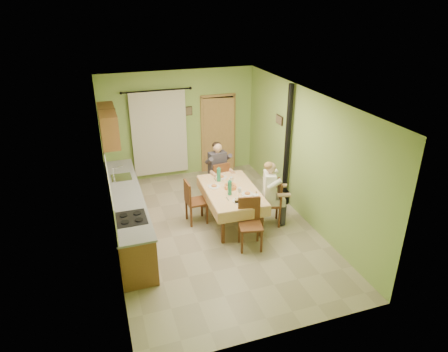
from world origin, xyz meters
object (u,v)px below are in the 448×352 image
object	(u,v)px
chair_near	(250,234)
man_far	(218,165)
dining_table	(231,205)
chair_right	(270,211)
chair_far	(218,188)
chair_left	(196,210)
stove_flue	(286,163)
man_right	(271,186)

from	to	relation	value
chair_near	man_far	world-z (taller)	man_far
dining_table	chair_right	world-z (taller)	chair_right
chair_far	chair_left	distance (m)	1.16
chair_far	stove_flue	world-z (taller)	stove_flue
chair_near	chair_right	xyz separation A→B (m)	(0.74, 0.68, -0.00)
chair_far	man_right	bearing A→B (deg)	-71.53
chair_far	chair_near	distance (m)	2.10
man_right	chair_right	bearing A→B (deg)	-90.00
chair_right	chair_left	distance (m)	1.59
chair_right	man_far	distance (m)	1.70
chair_near	man_far	xyz separation A→B (m)	(0.03, 2.12, 0.59)
chair_near	man_right	world-z (taller)	man_right
man_far	chair_far	bearing A→B (deg)	-90.00
chair_near	man_far	size ratio (longest dim) A/B	0.71
chair_right	stove_flue	world-z (taller)	stove_flue
chair_near	man_right	xyz separation A→B (m)	(0.73, 0.69, 0.59)
chair_near	man_far	distance (m)	2.20
chair_left	man_far	distance (m)	1.31
chair_near	man_far	bearing A→B (deg)	-78.63
chair_near	chair_right	size ratio (longest dim) A/B	1.00
man_far	man_right	distance (m)	1.59
dining_table	chair_near	distance (m)	1.05
stove_flue	chair_far	bearing A→B (deg)	153.79
chair_left	man_far	world-z (taller)	man_far
dining_table	chair_near	xyz separation A→B (m)	(0.02, -1.04, -0.09)
chair_far	chair_right	distance (m)	1.59
chair_near	chair_left	size ratio (longest dim) A/B	1.02
man_far	man_right	bearing A→B (deg)	-71.68
chair_right	chair_left	world-z (taller)	chair_right
chair_near	chair_left	world-z (taller)	chair_near
dining_table	stove_flue	size ratio (longest dim) A/B	0.66
chair_right	stove_flue	xyz separation A→B (m)	(0.69, 0.74, 0.73)
chair_right	man_right	distance (m)	0.59
chair_far	chair_left	world-z (taller)	chair_far
man_far	chair_near	bearing A→B (deg)	-98.37
chair_right	man_right	world-z (taller)	man_right
chair_near	man_right	distance (m)	1.16
chair_far	chair_near	xyz separation A→B (m)	(-0.04, -2.10, 0.00)
man_right	stove_flue	distance (m)	1.03
chair_near	man_right	size ratio (longest dim) A/B	0.71
chair_near	chair_left	xyz separation A→B (m)	(-0.75, 1.25, -0.00)
dining_table	man_far	xyz separation A→B (m)	(0.06, 1.08, 0.50)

